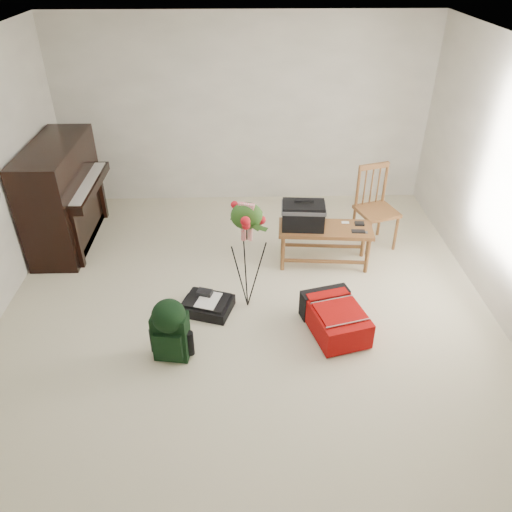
{
  "coord_description": "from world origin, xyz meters",
  "views": [
    {
      "loc": [
        -0.02,
        -3.87,
        3.28
      ],
      "look_at": [
        0.1,
        0.35,
        0.52
      ],
      "focal_mm": 35.0,
      "sensor_mm": 36.0,
      "label": 1
    }
  ],
  "objects_px": {
    "red_suitcase": "(335,315)",
    "black_duffel": "(208,305)",
    "piano": "(64,197)",
    "dining_chair": "(376,208)",
    "bench": "(310,220)",
    "flower_stand": "(247,257)",
    "green_backpack": "(170,327)"
  },
  "relations": [
    {
      "from": "red_suitcase",
      "to": "black_duffel",
      "type": "xyz_separation_m",
      "value": [
        -1.25,
        0.31,
        -0.08
      ]
    },
    {
      "from": "red_suitcase",
      "to": "piano",
      "type": "bearing_deg",
      "value": 134.64
    },
    {
      "from": "piano",
      "to": "dining_chair",
      "type": "bearing_deg",
      "value": -2.81
    },
    {
      "from": "dining_chair",
      "to": "red_suitcase",
      "type": "height_order",
      "value": "dining_chair"
    },
    {
      "from": "bench",
      "to": "flower_stand",
      "type": "relative_size",
      "value": 0.88
    },
    {
      "from": "bench",
      "to": "flower_stand",
      "type": "bearing_deg",
      "value": -128.07
    },
    {
      "from": "bench",
      "to": "red_suitcase",
      "type": "height_order",
      "value": "bench"
    },
    {
      "from": "piano",
      "to": "bench",
      "type": "relative_size",
      "value": 1.38
    },
    {
      "from": "red_suitcase",
      "to": "flower_stand",
      "type": "distance_m",
      "value": 1.02
    },
    {
      "from": "flower_stand",
      "to": "dining_chair",
      "type": "bearing_deg",
      "value": 56.66
    },
    {
      "from": "red_suitcase",
      "to": "dining_chair",
      "type": "bearing_deg",
      "value": 49.97
    },
    {
      "from": "flower_stand",
      "to": "piano",
      "type": "bearing_deg",
      "value": 166.85
    },
    {
      "from": "green_backpack",
      "to": "piano",
      "type": "bearing_deg",
      "value": 134.1
    },
    {
      "from": "dining_chair",
      "to": "black_duffel",
      "type": "relative_size",
      "value": 1.75
    },
    {
      "from": "bench",
      "to": "green_backpack",
      "type": "xyz_separation_m",
      "value": [
        -1.41,
        -1.5,
        -0.23
      ]
    },
    {
      "from": "piano",
      "to": "dining_chair",
      "type": "height_order",
      "value": "piano"
    },
    {
      "from": "piano",
      "to": "flower_stand",
      "type": "relative_size",
      "value": 1.22
    },
    {
      "from": "piano",
      "to": "black_duffel",
      "type": "distance_m",
      "value": 2.36
    },
    {
      "from": "black_duffel",
      "to": "green_backpack",
      "type": "relative_size",
      "value": 0.92
    },
    {
      "from": "bench",
      "to": "red_suitcase",
      "type": "xyz_separation_m",
      "value": [
        0.12,
        -1.15,
        -0.42
      ]
    },
    {
      "from": "green_backpack",
      "to": "black_duffel",
      "type": "bearing_deg",
      "value": 75.24
    },
    {
      "from": "black_duffel",
      "to": "flower_stand",
      "type": "bearing_deg",
      "value": 27.42
    },
    {
      "from": "green_backpack",
      "to": "dining_chair",
      "type": "bearing_deg",
      "value": 49.04
    },
    {
      "from": "dining_chair",
      "to": "flower_stand",
      "type": "bearing_deg",
      "value": -160.24
    },
    {
      "from": "black_duffel",
      "to": "red_suitcase",
      "type": "bearing_deg",
      "value": 4.12
    },
    {
      "from": "black_duffel",
      "to": "flower_stand",
      "type": "height_order",
      "value": "flower_stand"
    },
    {
      "from": "piano",
      "to": "red_suitcase",
      "type": "distance_m",
      "value": 3.53
    },
    {
      "from": "dining_chair",
      "to": "black_duffel",
      "type": "distance_m",
      "value": 2.39
    },
    {
      "from": "piano",
      "to": "green_backpack",
      "type": "distance_m",
      "value": 2.6
    },
    {
      "from": "piano",
      "to": "bench",
      "type": "height_order",
      "value": "piano"
    },
    {
      "from": "dining_chair",
      "to": "black_duffel",
      "type": "height_order",
      "value": "dining_chair"
    },
    {
      "from": "piano",
      "to": "red_suitcase",
      "type": "bearing_deg",
      "value": -30.19
    }
  ]
}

